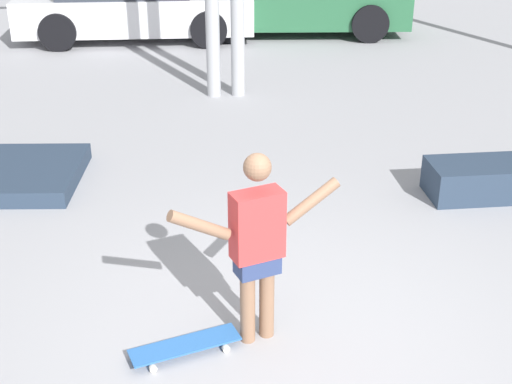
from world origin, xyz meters
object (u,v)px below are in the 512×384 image
(skateboard, at_px, (185,345))
(parked_car_green, at_px, (295,0))
(parked_car_white, at_px, (134,4))
(skateboarder, at_px, (257,241))

(skateboard, height_order, parked_car_green, parked_car_green)
(skateboard, xyz_separation_m, parked_car_white, (-0.76, 9.75, 0.58))
(skateboarder, distance_m, parked_car_green, 9.94)
(skateboard, relative_size, parked_car_green, 0.19)
(skateboarder, height_order, parked_car_white, skateboarder)
(skateboarder, bearing_deg, parked_car_white, 79.01)
(skateboard, xyz_separation_m, parked_car_green, (2.37, 9.90, 0.58))
(parked_car_green, bearing_deg, skateboarder, -95.67)
(skateboarder, relative_size, parked_car_white, 0.33)
(parked_car_green, bearing_deg, skateboard, -98.51)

